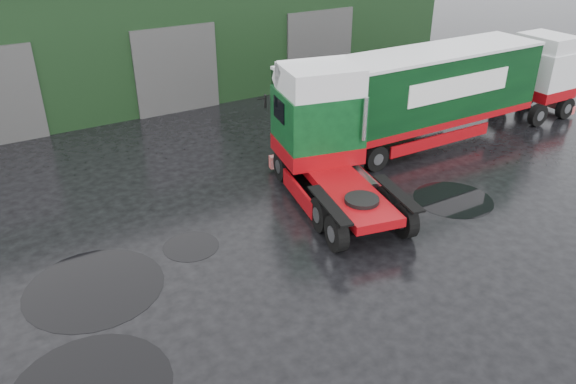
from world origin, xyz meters
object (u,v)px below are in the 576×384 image
object	(u,v)px
warehouse	(134,23)
hero_tractor	(340,146)
lorry_right	(413,102)
wash_bucket	(380,154)

from	to	relation	value
warehouse	hero_tractor	size ratio (longest dim) A/B	4.66
lorry_right	wash_bucket	xyz separation A→B (m)	(-1.70, -0.20, -1.80)
warehouse	wash_bucket	distance (m)	16.21
hero_tractor	lorry_right	distance (m)	5.94
warehouse	lorry_right	world-z (taller)	warehouse
lorry_right	wash_bucket	distance (m)	2.48
warehouse	hero_tractor	xyz separation A→B (m)	(1.09, -17.52, -1.00)
lorry_right	warehouse	bearing A→B (deg)	-156.31
lorry_right	wash_bucket	bearing A→B (deg)	-82.78
wash_bucket	hero_tractor	bearing A→B (deg)	-147.74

